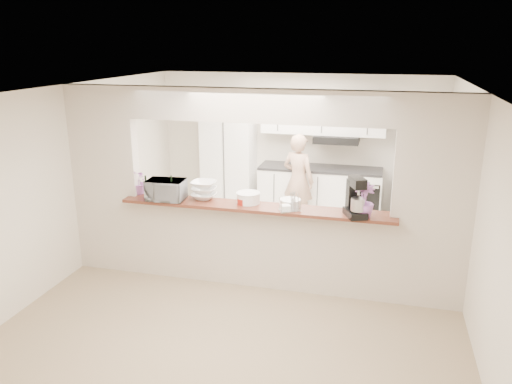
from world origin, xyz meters
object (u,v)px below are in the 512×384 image
(refrigerator, at_px, (417,179))
(toaster_oven, at_px, (166,190))
(person, at_px, (298,181))
(stand_mixer, at_px, (356,199))

(refrigerator, height_order, toaster_oven, refrigerator)
(person, bearing_deg, stand_mixer, 136.02)
(stand_mixer, bearing_deg, person, 113.71)
(toaster_oven, height_order, person, person)
(stand_mixer, relative_size, person, 0.30)
(refrigerator, relative_size, toaster_oven, 3.61)
(toaster_oven, bearing_deg, stand_mixer, -5.35)
(toaster_oven, xyz_separation_m, person, (1.28, 2.40, -0.44))
(toaster_oven, distance_m, stand_mixer, 2.36)
(refrigerator, xyz_separation_m, toaster_oven, (-3.20, -2.75, 0.37))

